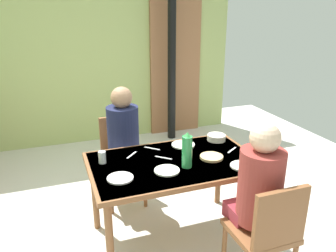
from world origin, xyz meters
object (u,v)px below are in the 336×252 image
at_px(dining_table, 174,169).
at_px(serving_bowl_center, 216,137).
at_px(person_far_diner, 123,132).
at_px(water_bottle_green_near, 187,151).
at_px(chair_near_diner, 267,231).
at_px(chair_far_diner, 122,154).
at_px(person_near_diner, 259,184).

height_order(dining_table, serving_bowl_center, serving_bowl_center).
distance_m(person_far_diner, water_bottle_green_near, 0.84).
bearing_deg(chair_near_diner, chair_far_diner, 112.28).
distance_m(dining_table, serving_bowl_center, 0.61).
height_order(chair_near_diner, chair_far_diner, same).
bearing_deg(chair_far_diner, dining_table, 109.32).
bearing_deg(dining_table, person_near_diner, -60.36).
xyz_separation_m(chair_near_diner, chair_far_diner, (-0.63, 1.55, 0.00)).
xyz_separation_m(chair_far_diner, person_near_diner, (0.63, -1.41, 0.28)).
bearing_deg(chair_near_diner, person_far_diner, 114.19).
height_order(dining_table, chair_near_diner, chair_near_diner).
xyz_separation_m(dining_table, chair_far_diner, (-0.27, 0.77, -0.15)).
height_order(chair_far_diner, person_near_diner, person_near_diner).
relative_size(person_far_diner, serving_bowl_center, 4.53).
xyz_separation_m(chair_near_diner, person_near_diner, (-0.00, 0.14, 0.28)).
height_order(chair_far_diner, serving_bowl_center, chair_far_diner).
relative_size(person_near_diner, serving_bowl_center, 4.53).
bearing_deg(chair_far_diner, person_far_diner, 90.00).
bearing_deg(water_bottle_green_near, dining_table, 111.56).
relative_size(chair_near_diner, water_bottle_green_near, 3.01).
relative_size(dining_table, person_far_diner, 1.78).
xyz_separation_m(chair_far_diner, serving_bowl_center, (0.80, -0.49, 0.26)).
relative_size(chair_near_diner, person_far_diner, 1.13).
xyz_separation_m(chair_near_diner, serving_bowl_center, (0.17, 1.06, 0.26)).
bearing_deg(water_bottle_green_near, person_far_diner, 112.80).
relative_size(dining_table, person_near_diner, 1.78).
bearing_deg(person_near_diner, person_far_diner, 116.44).
bearing_deg(person_near_diner, chair_near_diner, -90.00).
distance_m(person_near_diner, person_far_diner, 1.42).
distance_m(dining_table, person_far_diner, 0.71).
bearing_deg(person_near_diner, chair_far_diner, 114.19).
bearing_deg(water_bottle_green_near, chair_near_diner, -64.18).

